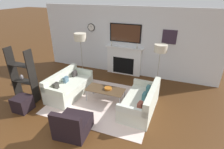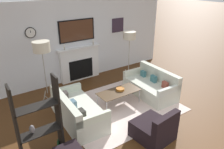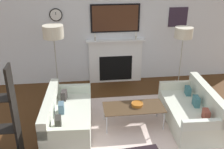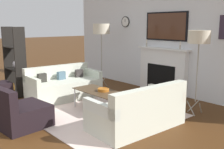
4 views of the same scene
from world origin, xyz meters
name	(u,v)px [view 1 (image 1 of 4)]	position (x,y,z in m)	size (l,w,h in m)	color
fireplace_wall	(125,45)	(0.00, 5.01, 1.24)	(7.20, 0.28, 2.70)	silver
area_rug	(102,101)	(0.00, 2.69, 0.01)	(3.08, 2.53, 0.01)	beige
couch_left	(69,87)	(-1.23, 2.69, 0.28)	(0.91, 1.72, 0.77)	beige
couch_right	(141,102)	(1.24, 2.69, 0.28)	(0.91, 1.67, 0.78)	beige
armchair	(73,125)	(-0.12, 1.19, 0.24)	(0.83, 0.86, 0.74)	black
coffee_table	(105,90)	(0.08, 2.77, 0.40)	(1.19, 0.55, 0.42)	#4C3823
decorative_bowl	(108,88)	(0.15, 2.81, 0.45)	(0.24, 0.24, 0.06)	#B0601C
floor_lamp_left	(80,37)	(-1.48, 4.08, 1.62)	(0.45, 0.45, 1.78)	#9E998E
floor_lamp_right	(161,49)	(1.48, 4.08, 1.50)	(0.42, 0.42, 1.65)	#9E998E
shelf_unit	(24,77)	(-2.32, 1.98, 0.77)	(0.80, 0.28, 1.70)	black
ottoman	(23,104)	(-2.00, 1.46, 0.22)	(0.46, 0.46, 0.44)	black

